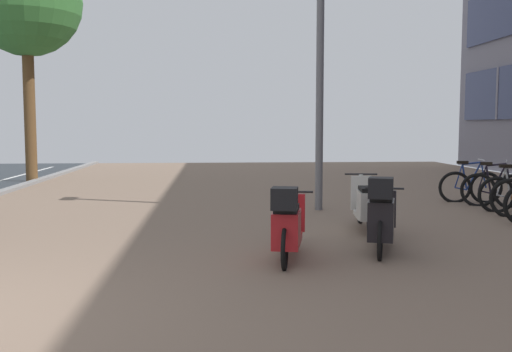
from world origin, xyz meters
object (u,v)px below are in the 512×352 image
at_px(bicycle_rack_08, 470,186).
at_px(lamp_post, 320,17).
at_px(bicycle_rack_07, 495,190).
at_px(scooter_near, 288,225).
at_px(scooter_far, 366,206).
at_px(street_tree, 26,2).
at_px(scooter_mid, 382,217).

relative_size(bicycle_rack_08, lamp_post, 0.20).
distance_m(bicycle_rack_07, scooter_near, 6.19).
height_order(scooter_far, street_tree, street_tree).
bearing_deg(scooter_far, lamp_post, 98.30).
height_order(bicycle_rack_08, street_tree, street_tree).
height_order(lamp_post, street_tree, street_tree).
height_order(bicycle_rack_07, scooter_far, bicycle_rack_07).
distance_m(bicycle_rack_08, scooter_far, 4.26).
relative_size(scooter_near, scooter_mid, 1.09).
xyz_separation_m(scooter_far, street_tree, (-7.40, 8.24, 4.56)).
xyz_separation_m(scooter_far, lamp_post, (-0.32, 2.20, 3.17)).
height_order(bicycle_rack_07, lamp_post, lamp_post).
xyz_separation_m(scooter_mid, lamp_post, (-0.12, 3.69, 3.10)).
height_order(bicycle_rack_07, bicycle_rack_08, bicycle_rack_07).
distance_m(scooter_far, street_tree, 11.97).
bearing_deg(scooter_mid, scooter_far, 82.23).
xyz_separation_m(scooter_mid, scooter_far, (0.20, 1.48, -0.07)).
bearing_deg(lamp_post, scooter_far, -81.70).
xyz_separation_m(bicycle_rack_07, scooter_mid, (-3.36, -3.85, 0.12)).
height_order(bicycle_rack_07, scooter_near, scooter_near).
bearing_deg(lamp_post, street_tree, 139.57).
xyz_separation_m(bicycle_rack_08, street_tree, (-10.38, 5.19, 4.62)).
bearing_deg(scooter_near, scooter_mid, 14.73).
xyz_separation_m(bicycle_rack_08, lamp_post, (-3.30, -0.84, 3.23)).
bearing_deg(bicycle_rack_08, scooter_near, -132.20).
bearing_deg(bicycle_rack_07, street_tree, 150.91).
xyz_separation_m(bicycle_rack_07, bicycle_rack_08, (-0.18, 0.69, -0.01)).
bearing_deg(street_tree, scooter_far, -48.06).
relative_size(scooter_near, street_tree, 0.27).
bearing_deg(bicycle_rack_08, street_tree, 153.44).
bearing_deg(bicycle_rack_08, scooter_mid, -125.10).
bearing_deg(lamp_post, bicycle_rack_07, 2.60).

